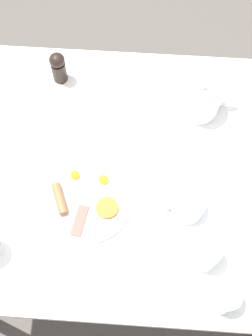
{
  "coord_description": "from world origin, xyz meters",
  "views": [
    {
      "loc": [
        0.56,
        0.04,
        1.99
      ],
      "look_at": [
        0.0,
        0.0,
        0.74
      ],
      "focal_mm": 50.0,
      "sensor_mm": 36.0,
      "label": 1
    }
  ],
  "objects_px": {
    "teapot_near": "(201,99)",
    "water_glass_short": "(224,297)",
    "breakfast_plate": "(85,197)",
    "teacup_with_saucer_left": "(187,207)",
    "knife_by_plate": "(144,276)",
    "salt_grinder": "(58,67)",
    "napkin_folded": "(20,100)",
    "fork_by_plate": "(2,175)",
    "water_glass_tall": "(205,253)"
  },
  "relations": [
    {
      "from": "breakfast_plate",
      "to": "fork_by_plate",
      "type": "xyz_separation_m",
      "value": [
        -0.05,
        -0.25,
        -0.01
      ]
    },
    {
      "from": "breakfast_plate",
      "to": "salt_grinder",
      "type": "xyz_separation_m",
      "value": [
        -0.41,
        -0.12,
        0.05
      ]
    },
    {
      "from": "teapot_near",
      "to": "water_glass_tall",
      "type": "xyz_separation_m",
      "value": [
        0.47,
        0.01,
        -0.01
      ]
    },
    {
      "from": "teapot_near",
      "to": "fork_by_plate",
      "type": "bearing_deg",
      "value": 16.71
    },
    {
      "from": "salt_grinder",
      "to": "napkin_folded",
      "type": "distance_m",
      "value": 0.16
    },
    {
      "from": "teapot_near",
      "to": "salt_grinder",
      "type": "distance_m",
      "value": 0.45
    },
    {
      "from": "water_glass_short",
      "to": "knife_by_plate",
      "type": "xyz_separation_m",
      "value": [
        -0.05,
        -0.2,
        -0.04
      ]
    },
    {
      "from": "water_glass_tall",
      "to": "salt_grinder",
      "type": "relative_size",
      "value": 0.74
    },
    {
      "from": "teacup_with_saucer_left",
      "to": "knife_by_plate",
      "type": "distance_m",
      "value": 0.22
    },
    {
      "from": "knife_by_plate",
      "to": "breakfast_plate",
      "type": "bearing_deg",
      "value": -139.28
    },
    {
      "from": "salt_grinder",
      "to": "fork_by_plate",
      "type": "relative_size",
      "value": 0.76
    },
    {
      "from": "water_glass_short",
      "to": "salt_grinder",
      "type": "bearing_deg",
      "value": -142.67
    },
    {
      "from": "knife_by_plate",
      "to": "napkin_folded",
      "type": "bearing_deg",
      "value": -141.36
    },
    {
      "from": "napkin_folded",
      "to": "fork_by_plate",
      "type": "distance_m",
      "value": 0.26
    },
    {
      "from": "napkin_folded",
      "to": "fork_by_plate",
      "type": "height_order",
      "value": "napkin_folded"
    },
    {
      "from": "breakfast_plate",
      "to": "teapot_near",
      "type": "distance_m",
      "value": 0.46
    },
    {
      "from": "napkin_folded",
      "to": "fork_by_plate",
      "type": "xyz_separation_m",
      "value": [
        0.26,
        -0.01,
        -0.0
      ]
    },
    {
      "from": "breakfast_plate",
      "to": "salt_grinder",
      "type": "relative_size",
      "value": 2.32
    },
    {
      "from": "teapot_near",
      "to": "napkin_folded",
      "type": "relative_size",
      "value": 1.1
    },
    {
      "from": "teapot_near",
      "to": "knife_by_plate",
      "type": "relative_size",
      "value": 1.07
    },
    {
      "from": "breakfast_plate",
      "to": "teacup_with_saucer_left",
      "type": "distance_m",
      "value": 0.29
    },
    {
      "from": "water_glass_short",
      "to": "water_glass_tall",
      "type": "bearing_deg",
      "value": -156.06
    },
    {
      "from": "salt_grinder",
      "to": "knife_by_plate",
      "type": "relative_size",
      "value": 0.59
    },
    {
      "from": "teacup_with_saucer_left",
      "to": "salt_grinder",
      "type": "height_order",
      "value": "salt_grinder"
    },
    {
      "from": "teacup_with_saucer_left",
      "to": "water_glass_short",
      "type": "relative_size",
      "value": 1.87
    },
    {
      "from": "teapot_near",
      "to": "water_glass_short",
      "type": "xyz_separation_m",
      "value": [
        0.58,
        0.06,
        -0.02
      ]
    },
    {
      "from": "fork_by_plate",
      "to": "knife_by_plate",
      "type": "relative_size",
      "value": 0.78
    },
    {
      "from": "breakfast_plate",
      "to": "napkin_folded",
      "type": "height_order",
      "value": "breakfast_plate"
    },
    {
      "from": "teapot_near",
      "to": "breakfast_plate",
      "type": "bearing_deg",
      "value": 36.55
    },
    {
      "from": "breakfast_plate",
      "to": "salt_grinder",
      "type": "distance_m",
      "value": 0.43
    },
    {
      "from": "breakfast_plate",
      "to": "water_glass_tall",
      "type": "distance_m",
      "value": 0.37
    },
    {
      "from": "water_glass_tall",
      "to": "breakfast_plate",
      "type": "bearing_deg",
      "value": -113.84
    },
    {
      "from": "water_glass_tall",
      "to": "knife_by_plate",
      "type": "height_order",
      "value": "water_glass_tall"
    },
    {
      "from": "breakfast_plate",
      "to": "teacup_with_saucer_left",
      "type": "height_order",
      "value": "teacup_with_saucer_left"
    },
    {
      "from": "breakfast_plate",
      "to": "napkin_folded",
      "type": "xyz_separation_m",
      "value": [
        -0.32,
        -0.24,
        -0.0
      ]
    },
    {
      "from": "water_glass_tall",
      "to": "water_glass_short",
      "type": "height_order",
      "value": "water_glass_tall"
    },
    {
      "from": "fork_by_plate",
      "to": "teacup_with_saucer_left",
      "type": "bearing_deg",
      "value": 82.55
    },
    {
      "from": "teacup_with_saucer_left",
      "to": "fork_by_plate",
      "type": "distance_m",
      "value": 0.55
    },
    {
      "from": "breakfast_plate",
      "to": "teacup_with_saucer_left",
      "type": "xyz_separation_m",
      "value": [
        0.02,
        0.29,
        0.02
      ]
    },
    {
      "from": "teapot_near",
      "to": "teacup_with_saucer_left",
      "type": "relative_size",
      "value": 1.42
    },
    {
      "from": "water_glass_tall",
      "to": "fork_by_plate",
      "type": "distance_m",
      "value": 0.63
    },
    {
      "from": "teapot_near",
      "to": "fork_by_plate",
      "type": "relative_size",
      "value": 1.37
    },
    {
      "from": "teapot_near",
      "to": "napkin_folded",
      "type": "bearing_deg",
      "value": -7.51
    },
    {
      "from": "salt_grinder",
      "to": "teacup_with_saucer_left",
      "type": "bearing_deg",
      "value": 44.19
    },
    {
      "from": "teapot_near",
      "to": "napkin_folded",
      "type": "xyz_separation_m",
      "value": [
        0.01,
        -0.56,
        -0.05
      ]
    },
    {
      "from": "teacup_with_saucer_left",
      "to": "water_glass_tall",
      "type": "height_order",
      "value": "water_glass_tall"
    },
    {
      "from": "teacup_with_saucer_left",
      "to": "fork_by_plate",
      "type": "relative_size",
      "value": 0.97
    },
    {
      "from": "breakfast_plate",
      "to": "salt_grinder",
      "type": "height_order",
      "value": "salt_grinder"
    },
    {
      "from": "water_glass_tall",
      "to": "water_glass_short",
      "type": "bearing_deg",
      "value": 23.94
    },
    {
      "from": "water_glass_tall",
      "to": "napkin_folded",
      "type": "height_order",
      "value": "water_glass_tall"
    }
  ]
}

